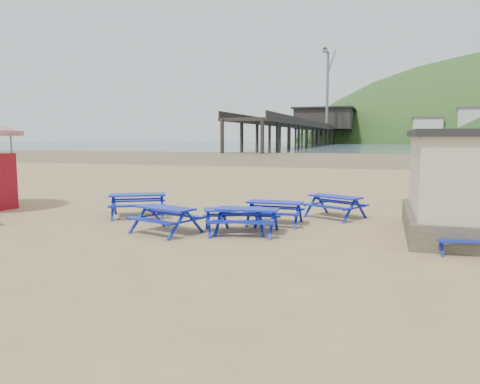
% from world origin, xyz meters
% --- Properties ---
extents(ground, '(400.00, 400.00, 0.00)m').
position_xyz_m(ground, '(0.00, 0.00, 0.00)').
color(ground, tan).
rests_on(ground, ground).
extents(wet_sand, '(400.00, 400.00, 0.00)m').
position_xyz_m(wet_sand, '(0.00, 55.00, 0.00)').
color(wet_sand, olive).
rests_on(wet_sand, ground).
extents(sea, '(400.00, 400.00, 0.00)m').
position_xyz_m(sea, '(0.00, 170.00, 0.01)').
color(sea, '#475966').
rests_on(sea, ground).
extents(picnic_table_blue_a, '(2.55, 2.38, 0.85)m').
position_xyz_m(picnic_table_blue_a, '(-2.54, 1.01, 0.43)').
color(picnic_table_blue_a, '#0D08B6').
rests_on(picnic_table_blue_a, ground).
extents(picnic_table_blue_b, '(2.40, 2.24, 0.80)m').
position_xyz_m(picnic_table_blue_b, '(4.45, 2.97, 0.40)').
color(picnic_table_blue_b, '#0D08B6').
rests_on(picnic_table_blue_b, ground).
extents(picnic_table_blue_c, '(1.88, 1.52, 0.78)m').
position_xyz_m(picnic_table_blue_c, '(2.63, 1.04, 0.39)').
color(picnic_table_blue_c, '#0D08B6').
rests_on(picnic_table_blue_c, ground).
extents(picnic_table_blue_d, '(2.32, 2.09, 0.80)m').
position_xyz_m(picnic_table_blue_d, '(-0.25, -1.35, 0.40)').
color(picnic_table_blue_d, '#0D08B6').
rests_on(picnic_table_blue_d, ground).
extents(picnic_table_blue_e, '(2.27, 2.10, 0.76)m').
position_xyz_m(picnic_table_blue_e, '(1.75, -0.74, 0.38)').
color(picnic_table_blue_e, '#0D08B6').
rests_on(picnic_table_blue_e, ground).
extents(picnic_table_blue_f, '(1.69, 1.43, 0.64)m').
position_xyz_m(picnic_table_blue_f, '(8.16, -1.30, 0.32)').
color(picnic_table_blue_f, '#0D08B6').
rests_on(picnic_table_blue_f, ground).
extents(pier, '(24.00, 220.00, 39.29)m').
position_xyz_m(pier, '(-17.99, 178.23, 5.46)').
color(pier, black).
rests_on(pier, ground).
extents(picnic_table_blue_g, '(1.98, 1.64, 0.79)m').
position_xyz_m(picnic_table_blue_g, '(2.18, -0.72, 0.39)').
color(picnic_table_blue_g, '#0D08B6').
rests_on(picnic_table_blue_g, ground).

